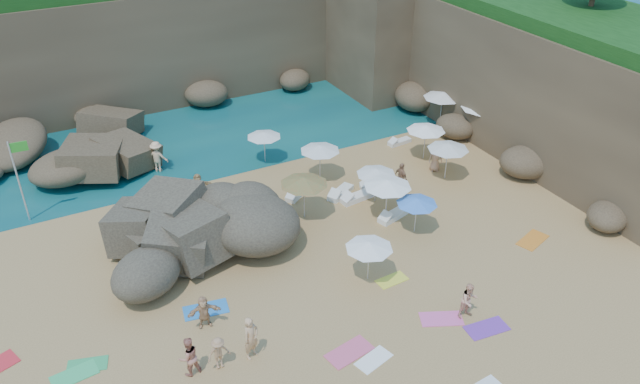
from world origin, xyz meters
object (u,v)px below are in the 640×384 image
person_stand_4 (436,158)px  person_stand_5 (198,187)px  person_stand_3 (401,177)px  lounger_0 (297,194)px  person_stand_1 (189,357)px  parasol_0 (376,171)px  parasol_2 (320,148)px  flag_pole (19,171)px  parasol_1 (264,134)px  person_stand_2 (157,157)px  person_stand_0 (251,338)px  rock_outcrop (191,255)px

person_stand_4 → person_stand_5: (-13.42, 3.30, -0.01)m
person_stand_3 → person_stand_4: (3.09, 0.97, -0.03)m
lounger_0 → person_stand_1: size_ratio=1.00×
parasol_0 → parasol_2: parasol_2 is taller
lounger_0 → parasol_0: bearing=-68.1°
flag_pole → person_stand_4: bearing=-14.3°
parasol_1 → person_stand_4: 10.27m
parasol_1 → person_stand_5: parasol_1 is taller
flag_pole → parasol_0: size_ratio=2.12×
person_stand_2 → person_stand_3: (11.42, -8.54, -0.10)m
parasol_1 → person_stand_3: size_ratio=1.22×
person_stand_4 → person_stand_0: bearing=-124.3°
person_stand_5 → person_stand_0: bearing=-109.4°
person_stand_2 → person_stand_0: bearing=122.6°
parasol_2 → person_stand_5: bearing=172.0°
rock_outcrop → person_stand_5: bearing=66.7°
lounger_0 → parasol_2: bearing=-3.9°
flag_pole → person_stand_1: 14.76m
person_stand_0 → person_stand_3: size_ratio=1.12×
parasol_2 → person_stand_3: (3.39, -3.28, -1.13)m
person_stand_1 → parasol_0: bearing=-158.9°
parasol_0 → person_stand_4: size_ratio=1.30×
parasol_1 → flag_pole: bearing=-179.1°
parasol_1 → person_stand_3: 8.65m
lounger_0 → person_stand_4: bearing=-41.1°
parasol_1 → person_stand_1: bearing=-123.0°
person_stand_0 → parasol_1: bearing=41.2°
parasol_0 → person_stand_3: parasol_0 is taller
parasol_2 → person_stand_0: 14.20m
parasol_0 → person_stand_2: parasol_0 is taller
parasol_0 → person_stand_3: (1.89, 0.31, -1.00)m
lounger_0 → person_stand_0: (-6.81, -9.96, 0.82)m
person_stand_1 → person_stand_2: (3.18, 16.06, 0.10)m
person_stand_1 → person_stand_4: bearing=-162.9°
flag_pole → lounger_0: bearing=-18.2°
flag_pole → parasol_1: bearing=0.9°
person_stand_0 → person_stand_1: person_stand_0 is taller
flag_pole → person_stand_5: size_ratio=2.81×
parasol_1 → person_stand_5: 5.64m
person_stand_0 → person_stand_2: size_ratio=1.00×
person_stand_5 → person_stand_1: bearing=-120.4°
parasol_0 → parasol_1: parasol_0 is taller
person_stand_4 → person_stand_5: bearing=-167.9°
lounger_0 → rock_outcrop: bearing=167.0°
person_stand_0 → parasol_2: bearing=27.9°
person_stand_2 → person_stand_4: size_ratio=1.16×
rock_outcrop → person_stand_4: bearing=5.0°
parasol_1 → person_stand_1: size_ratio=1.22×
person_stand_0 → person_stand_4: bearing=6.2°
parasol_0 → person_stand_1: (-12.71, -7.22, -1.00)m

